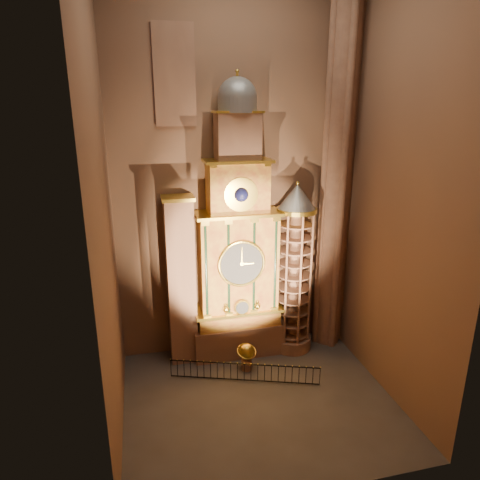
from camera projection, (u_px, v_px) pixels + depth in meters
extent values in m
plane|color=#383330|center=(259.00, 400.00, 22.71)|extent=(14.00, 14.00, 0.00)
plane|color=brown|center=(234.00, 177.00, 25.00)|extent=(22.00, 0.00, 22.00)
plane|color=brown|center=(102.00, 205.00, 17.88)|extent=(0.00, 22.00, 22.00)
plane|color=brown|center=(399.00, 190.00, 20.98)|extent=(0.00, 22.00, 22.00)
cube|color=#8C634C|center=(238.00, 337.00, 27.06)|extent=(5.60, 2.20, 2.00)
cube|color=maroon|center=(238.00, 315.00, 26.61)|extent=(5.00, 2.00, 1.00)
cube|color=gold|center=(238.00, 308.00, 26.40)|extent=(5.40, 2.30, 0.18)
cube|color=maroon|center=(238.00, 263.00, 25.56)|extent=(4.60, 2.00, 6.00)
cylinder|color=black|center=(206.00, 271.00, 24.31)|extent=(0.32, 0.32, 5.60)
cylinder|color=black|center=(228.00, 269.00, 24.60)|extent=(0.32, 0.32, 5.60)
cylinder|color=black|center=(253.00, 267.00, 24.93)|extent=(0.32, 0.32, 5.60)
cylinder|color=black|center=(275.00, 265.00, 25.22)|extent=(0.32, 0.32, 5.60)
cube|color=gold|center=(238.00, 213.00, 24.61)|extent=(5.00, 2.25, 0.18)
cylinder|color=#2D3033|center=(242.00, 264.00, 24.54)|extent=(2.60, 0.12, 2.60)
torus|color=gold|center=(242.00, 264.00, 24.49)|extent=(2.80, 0.16, 2.80)
cylinder|color=gold|center=(242.00, 307.00, 25.20)|extent=(0.90, 0.10, 0.90)
sphere|color=gold|center=(226.00, 309.00, 25.05)|extent=(0.36, 0.36, 0.36)
sphere|color=gold|center=(257.00, 306.00, 25.47)|extent=(0.36, 0.36, 0.36)
cube|color=maroon|center=(237.00, 188.00, 24.22)|extent=(3.40, 1.80, 3.00)
sphere|color=#0C0E3D|center=(241.00, 195.00, 23.44)|extent=(0.80, 0.80, 0.80)
cube|color=gold|center=(238.00, 161.00, 23.71)|extent=(3.80, 2.00, 0.15)
cube|color=#8C634C|center=(237.00, 138.00, 23.39)|extent=(2.40, 1.60, 2.60)
sphere|color=slate|center=(237.00, 97.00, 22.76)|extent=(2.10, 2.10, 2.10)
cylinder|color=gold|center=(237.00, 79.00, 22.49)|extent=(0.14, 0.14, 0.80)
cube|color=#8C634C|center=(181.00, 283.00, 25.11)|extent=(1.60, 1.40, 10.00)
cube|color=gold|center=(183.00, 317.00, 25.32)|extent=(1.35, 0.10, 2.10)
cube|color=#471713|center=(184.00, 318.00, 25.26)|extent=(1.05, 0.04, 1.75)
cube|color=gold|center=(182.00, 276.00, 24.54)|extent=(1.35, 0.10, 2.10)
cube|color=#471713|center=(182.00, 277.00, 24.49)|extent=(1.05, 0.04, 1.75)
cube|color=gold|center=(180.00, 233.00, 23.77)|extent=(1.35, 0.10, 2.10)
cube|color=#471713|center=(180.00, 233.00, 23.71)|extent=(1.05, 0.04, 1.75)
cube|color=gold|center=(178.00, 198.00, 23.59)|extent=(1.80, 1.60, 0.20)
cylinder|color=#8C634C|center=(291.00, 341.00, 27.73)|extent=(2.50, 2.50, 0.80)
cylinder|color=#8C634C|center=(294.00, 276.00, 26.39)|extent=(0.70, 0.70, 8.20)
cylinder|color=gold|center=(297.00, 210.00, 25.14)|extent=(2.40, 2.40, 0.25)
cone|color=slate|center=(297.00, 197.00, 24.90)|extent=(2.30, 2.30, 1.50)
sphere|color=gold|center=(298.00, 183.00, 24.66)|extent=(0.20, 0.20, 0.20)
cylinder|color=#8C634C|center=(337.00, 176.00, 25.42)|extent=(1.60, 1.60, 22.00)
cylinder|color=#8C634C|center=(349.00, 175.00, 25.60)|extent=(0.44, 0.44, 22.00)
cylinder|color=#8C634C|center=(325.00, 176.00, 25.25)|extent=(0.44, 0.44, 22.00)
cylinder|color=#8C634C|center=(331.00, 174.00, 26.17)|extent=(0.44, 0.44, 22.00)
cylinder|color=#8C634C|center=(343.00, 178.00, 24.68)|extent=(0.44, 0.44, 22.00)
cube|color=navy|center=(174.00, 75.00, 22.60)|extent=(2.00, 0.10, 5.00)
cube|color=#8C634C|center=(174.00, 75.00, 22.54)|extent=(2.20, 0.06, 5.20)
cylinder|color=#8C634C|center=(247.00, 364.00, 25.31)|extent=(0.63, 0.63, 0.73)
sphere|color=gold|center=(247.00, 351.00, 25.06)|extent=(0.94, 0.94, 0.94)
torus|color=gold|center=(247.00, 351.00, 25.06)|extent=(1.36, 1.30, 0.51)
cube|color=black|center=(244.00, 364.00, 23.94)|extent=(8.01, 2.77, 0.05)
cube|color=black|center=(244.00, 380.00, 24.25)|extent=(8.01, 2.77, 0.05)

